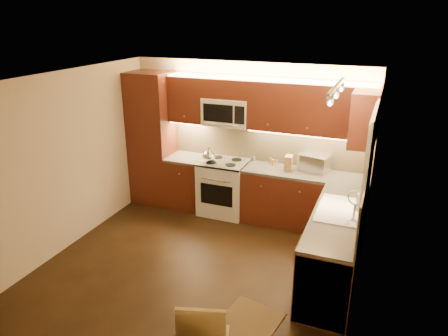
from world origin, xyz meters
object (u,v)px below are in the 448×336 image
at_px(kettle, 209,155).
at_px(soap_bottle, 361,196).
at_px(microwave, 227,112).
at_px(toaster_oven, 315,162).
at_px(knife_block, 289,163).
at_px(sink, 340,205).
at_px(stove, 224,187).

xyz_separation_m(kettle, soap_bottle, (2.45, -0.70, -0.04)).
xyz_separation_m(microwave, toaster_oven, (1.45, 0.04, -0.69)).
xyz_separation_m(kettle, toaster_oven, (1.67, 0.30, -0.01)).
bearing_deg(knife_block, microwave, 171.37).
distance_m(sink, kettle, 2.44).
xyz_separation_m(sink, soap_bottle, (0.23, 0.30, 0.03)).
relative_size(sink, knife_block, 3.62).
distance_m(stove, soap_bottle, 2.44).
xyz_separation_m(microwave, soap_bottle, (2.23, -0.96, -0.71)).
bearing_deg(toaster_oven, soap_bottle, -37.48).
height_order(stove, soap_bottle, soap_bottle).
xyz_separation_m(toaster_oven, soap_bottle, (0.78, -1.00, -0.03)).
relative_size(stove, knife_block, 3.87).
distance_m(stove, kettle, 0.64).
distance_m(microwave, sink, 2.48).
relative_size(microwave, soap_bottle, 3.58).
bearing_deg(toaster_oven, kettle, -155.36).
height_order(microwave, knife_block, microwave).
bearing_deg(stove, knife_block, 1.86).
bearing_deg(microwave, kettle, -130.60).
bearing_deg(sink, stove, 150.64).
distance_m(kettle, knife_block, 1.30).
bearing_deg(microwave, knife_block, -5.37).
height_order(stove, toaster_oven, toaster_oven).
bearing_deg(stove, soap_bottle, -20.28).
distance_m(toaster_oven, knife_block, 0.41).
height_order(knife_block, soap_bottle, knife_block).
bearing_deg(knife_block, sink, -54.49).
xyz_separation_m(stove, kettle, (-0.22, -0.12, 0.59)).
relative_size(stove, soap_bottle, 4.33).
distance_m(kettle, soap_bottle, 2.55).
bearing_deg(kettle, sink, -39.39).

